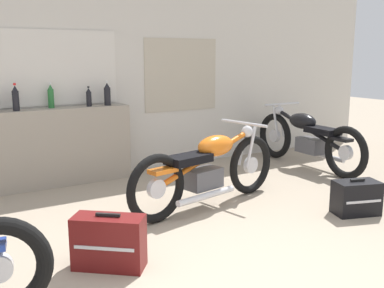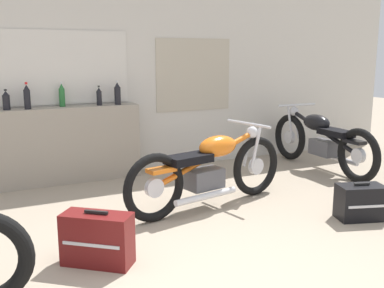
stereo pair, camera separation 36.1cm
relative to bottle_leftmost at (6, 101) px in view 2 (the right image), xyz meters
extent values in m
cube|color=beige|center=(0.97, 0.19, 0.36)|extent=(10.00, 0.06, 2.80)
cube|color=silver|center=(0.65, 0.15, 0.36)|extent=(1.61, 0.01, 0.83)
cube|color=beige|center=(0.65, 0.15, 0.36)|extent=(1.67, 0.01, 0.89)
cube|color=#B2A893|center=(2.46, 0.15, 0.24)|extent=(1.13, 0.01, 0.99)
cube|color=gray|center=(0.65, 0.01, -0.57)|extent=(1.79, 0.28, 0.93)
cylinder|color=black|center=(0.00, 0.00, -0.02)|extent=(0.08, 0.08, 0.17)
cone|color=black|center=(0.00, 0.00, 0.09)|extent=(0.07, 0.07, 0.05)
cylinder|color=black|center=(0.00, 0.00, 0.12)|extent=(0.03, 0.03, 0.02)
cylinder|color=black|center=(0.22, -0.03, 0.01)|extent=(0.07, 0.07, 0.22)
cone|color=black|center=(0.22, -0.03, 0.15)|extent=(0.06, 0.06, 0.06)
cylinder|color=red|center=(0.22, -0.03, 0.19)|extent=(0.03, 0.03, 0.02)
cylinder|color=#23662D|center=(0.63, 0.06, 0.00)|extent=(0.07, 0.07, 0.22)
cone|color=#23662D|center=(0.63, 0.06, 0.14)|extent=(0.06, 0.06, 0.06)
cylinder|color=silver|center=(0.63, 0.06, 0.18)|extent=(0.03, 0.03, 0.02)
cylinder|color=black|center=(1.07, -0.01, -0.02)|extent=(0.06, 0.06, 0.18)
cone|color=black|center=(1.07, -0.01, 0.10)|extent=(0.05, 0.05, 0.05)
cylinder|color=black|center=(1.07, -0.01, 0.13)|extent=(0.03, 0.03, 0.02)
cylinder|color=black|center=(1.30, -0.03, 0.00)|extent=(0.08, 0.08, 0.22)
cone|color=black|center=(1.30, -0.03, 0.14)|extent=(0.07, 0.07, 0.06)
cylinder|color=silver|center=(1.30, -0.03, 0.19)|extent=(0.03, 0.03, 0.02)
torus|color=black|center=(2.43, -1.46, -0.71)|extent=(0.66, 0.21, 0.66)
cylinder|color=silver|center=(2.43, -1.46, -0.71)|extent=(0.19, 0.09, 0.18)
torus|color=black|center=(1.11, -1.73, -0.71)|extent=(0.66, 0.21, 0.66)
cylinder|color=silver|center=(1.11, -1.73, -0.71)|extent=(0.19, 0.09, 0.18)
cube|color=#4C4C51|center=(1.71, -1.60, -0.72)|extent=(0.41, 0.29, 0.20)
cylinder|color=orange|center=(1.71, -1.60, -0.52)|extent=(1.22, 0.30, 0.42)
ellipsoid|color=orange|center=(1.88, -1.57, -0.41)|extent=(0.50, 0.33, 0.22)
cube|color=black|center=(1.51, -1.64, -0.49)|extent=(0.50, 0.33, 0.08)
cube|color=orange|center=(1.19, -1.71, -0.55)|extent=(0.29, 0.19, 0.04)
cylinder|color=silver|center=(2.36, -1.41, -0.46)|extent=(0.17, 0.07, 0.48)
cylinder|color=silver|center=(2.38, -1.53, -0.46)|extent=(0.17, 0.07, 0.48)
cylinder|color=silver|center=(2.30, -1.48, -0.22)|extent=(0.16, 0.63, 0.03)
sphere|color=silver|center=(2.36, -1.47, -0.32)|extent=(0.13, 0.13, 0.13)
cylinder|color=silver|center=(1.64, -1.76, -0.85)|extent=(0.74, 0.21, 0.06)
torus|color=black|center=(3.87, -0.23, -0.70)|extent=(0.11, 0.68, 0.68)
cylinder|color=silver|center=(3.87, -0.23, -0.70)|extent=(0.07, 0.19, 0.19)
torus|color=black|center=(3.83, -1.60, -0.70)|extent=(0.11, 0.68, 0.68)
cylinder|color=silver|center=(3.83, -1.60, -0.70)|extent=(0.07, 0.19, 0.19)
cube|color=#4C4C51|center=(3.85, -0.98, -0.71)|extent=(0.23, 0.39, 0.20)
cylinder|color=black|center=(3.85, -0.98, -0.51)|extent=(0.09, 1.25, 0.42)
ellipsoid|color=black|center=(3.85, -0.80, -0.40)|extent=(0.25, 0.47, 0.22)
cube|color=black|center=(3.84, -1.19, -0.48)|extent=(0.25, 0.47, 0.08)
cube|color=black|center=(3.84, -1.52, -0.54)|extent=(0.15, 0.28, 0.04)
cylinder|color=silver|center=(3.81, -0.30, -0.45)|extent=(0.04, 0.17, 0.49)
cylinder|color=silver|center=(3.93, -0.30, -0.45)|extent=(0.04, 0.17, 0.49)
cylinder|color=silver|center=(3.87, -0.37, -0.20)|extent=(0.64, 0.05, 0.03)
sphere|color=silver|center=(3.87, -0.31, -0.30)|extent=(0.13, 0.13, 0.13)
cylinder|color=silver|center=(3.99, -1.08, -0.85)|extent=(0.08, 0.76, 0.06)
cube|color=black|center=(2.90, -2.53, -0.87)|extent=(0.49, 0.37, 0.33)
cube|color=silver|center=(2.86, -2.66, -0.87)|extent=(0.35, 0.12, 0.02)
cube|color=black|center=(2.90, -2.53, -0.69)|extent=(0.15, 0.07, 0.02)
cube|color=maroon|center=(0.40, -2.36, -0.84)|extent=(0.54, 0.50, 0.40)
cube|color=silver|center=(0.33, -2.45, -0.84)|extent=(0.35, 0.29, 0.02)
cube|color=black|center=(0.40, -2.36, -0.62)|extent=(0.16, 0.13, 0.02)
camera|label=1|loc=(-0.66, -5.33, 0.52)|focal=42.00mm
camera|label=2|loc=(-0.35, -5.50, 0.52)|focal=42.00mm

